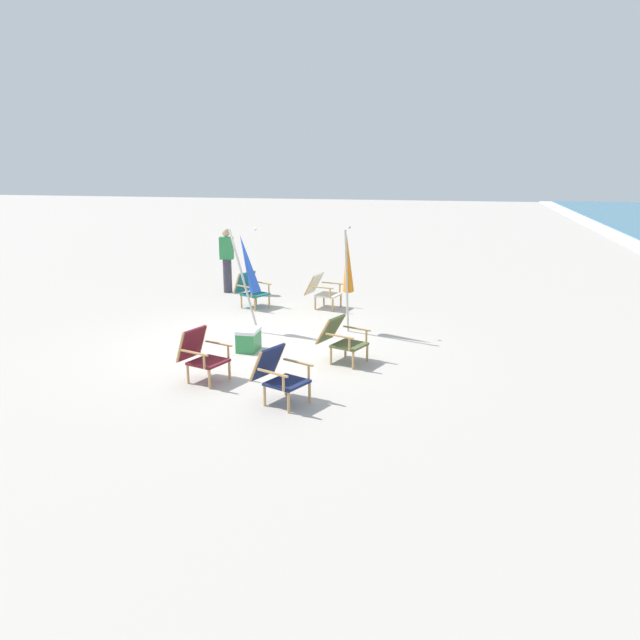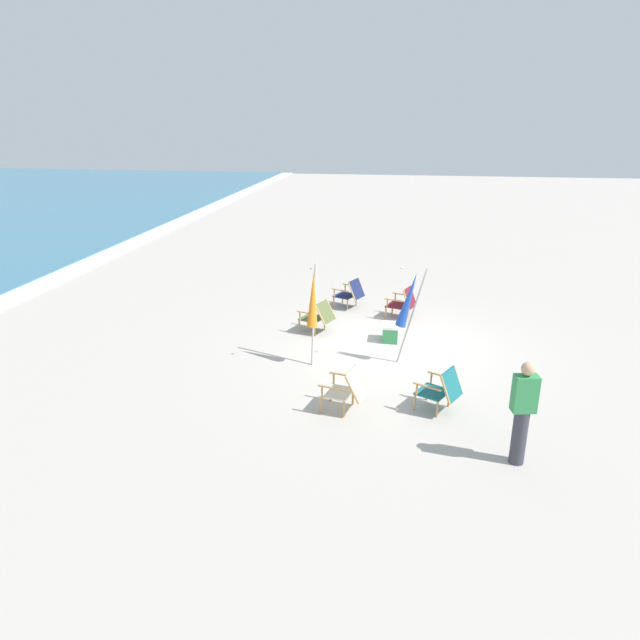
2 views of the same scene
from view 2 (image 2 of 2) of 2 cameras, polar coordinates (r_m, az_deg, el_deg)
ground_plane at (r=12.86m, az=7.29°, el=-2.73°), size 80.00×80.00×0.00m
beach_chair_front_right at (r=10.15m, az=12.02°, el=-6.74°), size 0.84×0.89×0.81m
beach_chair_far_center at (r=15.27m, az=3.05°, el=2.75°), size 0.83×0.90×0.80m
beach_chair_front_left at (r=14.61m, az=8.30°, el=1.80°), size 0.77×0.83×0.82m
beach_chair_back_left at (r=9.95m, az=2.61°, el=-6.86°), size 0.73×0.86×0.79m
beach_chair_mid_center at (r=13.51m, az=-0.18°, el=0.46°), size 0.82×0.93×0.78m
umbrella_furled_blue at (r=11.67m, az=8.85°, el=1.92°), size 0.27×0.62×2.07m
umbrella_furled_orange at (r=11.52m, az=-0.71°, el=2.01°), size 0.49×0.24×2.10m
person_near_chairs at (r=8.84m, az=19.59°, el=-8.69°), size 0.26×0.37×1.63m
cooler_box at (r=13.17m, az=7.05°, el=-1.23°), size 0.49×0.35×0.40m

